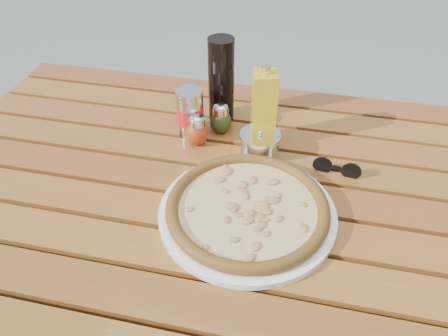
% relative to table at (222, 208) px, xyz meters
% --- Properties ---
extents(table, '(1.40, 0.90, 0.75)m').
position_rel_table_xyz_m(table, '(0.00, 0.00, 0.00)').
color(table, '#3A230D').
rests_on(table, ground).
extents(plate, '(0.40, 0.40, 0.01)m').
position_rel_table_xyz_m(plate, '(0.07, -0.08, 0.08)').
color(plate, white).
rests_on(plate, table).
extents(pizza, '(0.38, 0.38, 0.03)m').
position_rel_table_xyz_m(pizza, '(0.07, -0.08, 0.10)').
color(pizza, '#FBE8B3').
rests_on(pizza, plate).
extents(pepper_shaker, '(0.06, 0.06, 0.08)m').
position_rel_table_xyz_m(pepper_shaker, '(-0.09, 0.14, 0.11)').
color(pepper_shaker, '#BF3A15').
rests_on(pepper_shaker, table).
extents(oregano_shaker, '(0.06, 0.06, 0.08)m').
position_rel_table_xyz_m(oregano_shaker, '(-0.05, 0.20, 0.11)').
color(oregano_shaker, '#353E18').
rests_on(oregano_shaker, table).
extents(dark_bottle, '(0.09, 0.09, 0.22)m').
position_rel_table_xyz_m(dark_bottle, '(-0.06, 0.26, 0.19)').
color(dark_bottle, black).
rests_on(dark_bottle, table).
extents(soda_can, '(0.07, 0.07, 0.12)m').
position_rel_table_xyz_m(soda_can, '(-0.12, 0.18, 0.13)').
color(soda_can, silver).
rests_on(soda_can, table).
extents(olive_oil_cruet, '(0.07, 0.07, 0.21)m').
position_rel_table_xyz_m(olive_oil_cruet, '(0.06, 0.17, 0.17)').
color(olive_oil_cruet, gold).
rests_on(olive_oil_cruet, table).
extents(parmesan_tin, '(0.13, 0.13, 0.07)m').
position_rel_table_xyz_m(parmesan_tin, '(0.06, 0.12, 0.11)').
color(parmesan_tin, silver).
rests_on(parmesan_tin, table).
extents(sunglasses, '(0.11, 0.03, 0.04)m').
position_rel_table_xyz_m(sunglasses, '(0.24, 0.09, 0.09)').
color(sunglasses, black).
rests_on(sunglasses, table).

